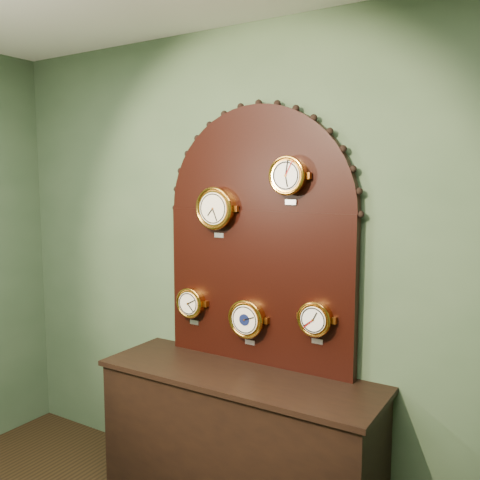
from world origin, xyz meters
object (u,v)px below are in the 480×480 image
Objects in this scene: roman_clock at (216,208)px; barometer at (247,319)px; shop_counter at (238,446)px; tide_clock at (315,319)px; hygrometer at (191,303)px; arabic_clock at (288,176)px; display_board at (258,229)px.

roman_clock is 1.09× the size of barometer.
tide_clock reaches higher than shop_counter.
shop_counter is at bearing -77.98° from barometer.
barometer is at bearing -179.86° from tide_clock.
hygrometer reaches higher than barometer.
hygrometer is 0.99× the size of tide_clock.
arabic_clock is 0.86m from barometer.
tide_clock reaches higher than hygrometer.
arabic_clock is 1.08× the size of tide_clock.
arabic_clock is at bearing 34.52° from shop_counter.
barometer is at bearing -179.88° from arabic_clock.
roman_clock is 0.51m from arabic_clock.
tide_clock is (0.17, 0.00, -0.77)m from arabic_clock.
display_board is at bearing 170.53° from tide_clock.
display_board is 5.46× the size of barometer.
display_board is 0.61m from tide_clock.
tide_clock is at bearing 0.18° from arabic_clock.
roman_clock reaches higher than barometer.
barometer is at bearing -0.16° from hygrometer.
hygrometer is (-0.66, 0.00, -0.78)m from arabic_clock.
barometer is (-0.03, 0.15, 0.70)m from shop_counter.
hygrometer is at bearing 179.84° from barometer.
tide_clock is (0.64, 0.00, -0.58)m from roman_clock.
roman_clock reaches higher than shop_counter.
arabic_clock is 1.09× the size of hygrometer.
shop_counter is 1.55m from arabic_clock.
roman_clock is at bearing -179.88° from arabic_clock.
arabic_clock reaches higher than barometer.
roman_clock is 0.67m from barometer.
tide_clock is at bearing -0.01° from hygrometer.
tide_clock is at bearing 0.14° from roman_clock.
shop_counter is at bearing -145.48° from arabic_clock.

